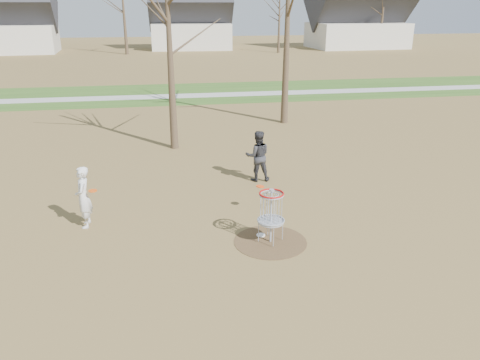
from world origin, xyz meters
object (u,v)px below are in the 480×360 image
at_px(player_throwing, 258,156).
at_px(disc_golf_basket, 271,208).
at_px(player_standing, 83,197).
at_px(disc_grounded, 261,235).

height_order(player_throwing, disc_golf_basket, player_throwing).
bearing_deg(player_standing, disc_golf_basket, 68.50).
bearing_deg(disc_golf_basket, player_standing, 159.81).
relative_size(player_throwing, disc_golf_basket, 1.24).
bearing_deg(player_standing, player_throwing, 115.65).
distance_m(disc_grounded, disc_golf_basket, 0.98).
relative_size(player_standing, disc_golf_basket, 1.21).
height_order(disc_grounded, disc_golf_basket, disc_golf_basket).
bearing_deg(player_standing, disc_grounded, 71.93).
xyz_separation_m(player_standing, disc_grounded, (4.40, -1.32, -0.80)).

